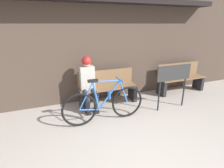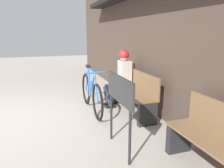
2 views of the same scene
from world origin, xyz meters
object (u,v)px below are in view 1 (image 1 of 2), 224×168
at_px(bicycle, 105,104).
at_px(person_seated, 88,80).
at_px(signboard, 174,76).
at_px(park_bench_near, 108,89).
at_px(park_bench_far, 180,79).

xyz_separation_m(bicycle, person_seated, (-0.16, 0.74, 0.34)).
relative_size(person_seated, signboard, 1.18).
bearing_deg(park_bench_near, signboard, -31.70).
bearing_deg(bicycle, signboard, 0.10).
relative_size(person_seated, park_bench_far, 0.86).
height_order(bicycle, signboard, signboard).
bearing_deg(park_bench_near, park_bench_far, 0.00).
bearing_deg(park_bench_far, park_bench_near, -180.00).
xyz_separation_m(park_bench_near, bicycle, (-0.37, -0.83, -0.01)).
xyz_separation_m(park_bench_near, signboard, (1.35, -0.83, 0.42)).
bearing_deg(signboard, park_bench_near, 148.30).
bearing_deg(signboard, bicycle, -179.90).
bearing_deg(bicycle, park_bench_near, 66.01).
height_order(person_seated, park_bench_far, person_seated).
distance_m(bicycle, park_bench_far, 2.83).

